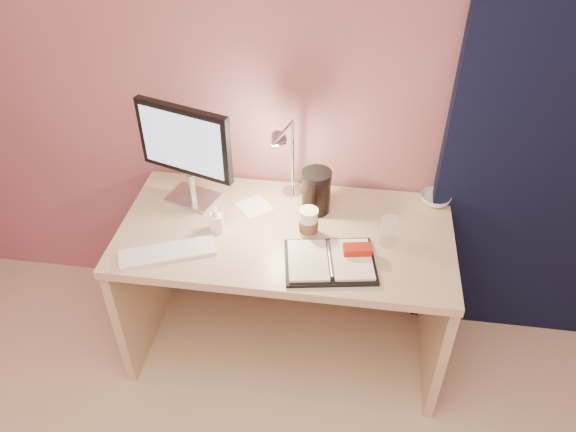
# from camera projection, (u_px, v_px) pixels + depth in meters

# --- Properties ---
(room) EXTENTS (3.50, 3.50, 3.50)m
(room) POSITION_uv_depth(u_px,v_px,m) (533.00, 125.00, 2.24)
(room) COLOR #C6B28E
(room) RESTS_ON ground
(desk) EXTENTS (1.40, 0.70, 0.73)m
(desk) POSITION_uv_depth(u_px,v_px,m) (288.00, 258.00, 2.55)
(desk) COLOR beige
(desk) RESTS_ON ground
(monitor) EXTENTS (0.43, 0.21, 0.47)m
(monitor) POSITION_uv_depth(u_px,v_px,m) (186.00, 146.00, 2.35)
(monitor) COLOR silver
(monitor) RESTS_ON desk
(keyboard) EXTENTS (0.39, 0.25, 0.02)m
(keyboard) POSITION_uv_depth(u_px,v_px,m) (167.00, 252.00, 2.24)
(keyboard) COLOR white
(keyboard) RESTS_ON desk
(planner) EXTENTS (0.39, 0.32, 0.05)m
(planner) POSITION_uv_depth(u_px,v_px,m) (332.00, 260.00, 2.19)
(planner) COLOR black
(planner) RESTS_ON desk
(paper_a) EXTENTS (0.17, 0.17, 0.00)m
(paper_a) POSITION_uv_depth(u_px,v_px,m) (350.00, 257.00, 2.22)
(paper_a) COLOR white
(paper_a) RESTS_ON desk
(paper_c) EXTENTS (0.18, 0.18, 0.00)m
(paper_c) POSITION_uv_depth(u_px,v_px,m) (254.00, 206.00, 2.48)
(paper_c) COLOR white
(paper_c) RESTS_ON desk
(coffee_cup) EXTENTS (0.08, 0.08, 0.13)m
(coffee_cup) POSITION_uv_depth(u_px,v_px,m) (309.00, 223.00, 2.30)
(coffee_cup) COLOR white
(coffee_cup) RESTS_ON desk
(clear_cup) EXTENTS (0.07, 0.07, 0.12)m
(clear_cup) POSITION_uv_depth(u_px,v_px,m) (389.00, 231.00, 2.25)
(clear_cup) COLOR white
(clear_cup) RESTS_ON desk
(bowl) EXTENTS (0.16, 0.16, 0.04)m
(bowl) POSITION_uv_depth(u_px,v_px,m) (435.00, 199.00, 2.49)
(bowl) COLOR white
(bowl) RESTS_ON desk
(lotion_bottle) EXTENTS (0.06, 0.06, 0.12)m
(lotion_bottle) POSITION_uv_depth(u_px,v_px,m) (216.00, 219.00, 2.32)
(lotion_bottle) COLOR white
(lotion_bottle) RESTS_ON desk
(dark_jar) EXTENTS (0.12, 0.12, 0.18)m
(dark_jar) POSITION_uv_depth(u_px,v_px,m) (316.00, 193.00, 2.41)
(dark_jar) COLOR black
(dark_jar) RESTS_ON desk
(desk_lamp) EXTENTS (0.14, 0.25, 0.40)m
(desk_lamp) POSITION_uv_depth(u_px,v_px,m) (297.00, 159.00, 2.32)
(desk_lamp) COLOR silver
(desk_lamp) RESTS_ON desk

